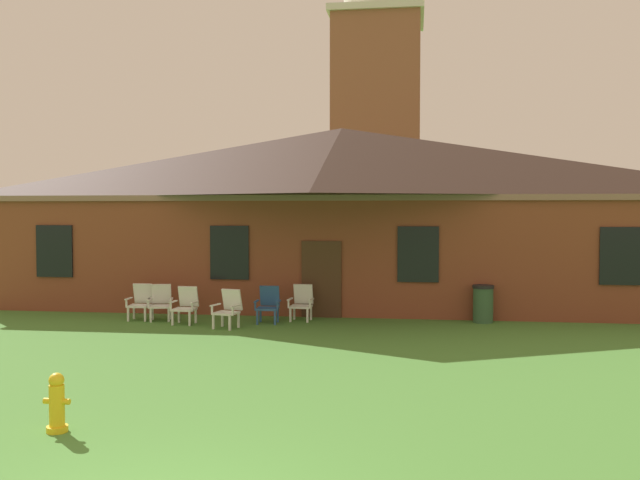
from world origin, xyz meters
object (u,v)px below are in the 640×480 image
at_px(lawn_chair_far_side, 302,302).
at_px(lawn_chair_left_end, 186,304).
at_px(lawn_chair_right_end, 268,304).
at_px(fire_hydrant, 57,404).
at_px(lawn_chair_by_porch, 141,301).
at_px(lawn_chair_middle, 228,308).
at_px(lawn_chair_near_door, 161,302).
at_px(trash_bin, 483,304).

bearing_deg(lawn_chair_far_side, lawn_chair_left_end, -162.18).
distance_m(lawn_chair_right_end, fire_hydrant, 9.17).
bearing_deg(lawn_chair_by_porch, lawn_chair_left_end, -18.50).
height_order(lawn_chair_middle, lawn_chair_far_side, same).
xyz_separation_m(lawn_chair_near_door, fire_hydrant, (2.04, -9.14, -0.12)).
relative_size(lawn_chair_near_door, fire_hydrant, 1.21).
bearing_deg(lawn_chair_left_end, lawn_chair_middle, -20.52).
bearing_deg(lawn_chair_near_door, lawn_chair_middle, -23.23).
bearing_deg(lawn_chair_far_side, lawn_chair_middle, -139.22).
bearing_deg(fire_hydrant, trash_bin, 57.02).
bearing_deg(lawn_chair_near_door, lawn_chair_far_side, 7.63).
height_order(lawn_chair_near_door, lawn_chair_middle, same).
distance_m(lawn_chair_right_end, lawn_chair_far_side, 0.95).
bearing_deg(lawn_chair_near_door, trash_bin, 5.39).
height_order(lawn_chair_near_door, trash_bin, trash_bin).
height_order(lawn_chair_left_end, lawn_chair_middle, same).
distance_m(lawn_chair_by_porch, lawn_chair_left_end, 1.49).
height_order(lawn_chair_far_side, fire_hydrant, lawn_chair_far_side).
height_order(lawn_chair_left_end, fire_hydrant, lawn_chair_left_end).
height_order(lawn_chair_left_end, trash_bin, trash_bin).
relative_size(lawn_chair_left_end, lawn_chair_right_end, 1.00).
bearing_deg(lawn_chair_middle, lawn_chair_near_door, 156.77).
bearing_deg(lawn_chair_far_side, lawn_chair_right_end, -147.45).
relative_size(lawn_chair_near_door, lawn_chair_left_end, 1.00).
bearing_deg(fire_hydrant, lawn_chair_by_porch, 105.93).
bearing_deg(lawn_chair_left_end, lawn_chair_far_side, 17.82).
xyz_separation_m(lawn_chair_right_end, fire_hydrant, (-0.89, -9.13, -0.12)).
bearing_deg(lawn_chair_right_end, lawn_chair_far_side, 32.55).
relative_size(lawn_chair_middle, trash_bin, 0.98).
xyz_separation_m(lawn_chair_middle, lawn_chair_right_end, (0.83, 0.89, 0.00)).
height_order(lawn_chair_by_porch, fire_hydrant, lawn_chair_by_porch).
relative_size(lawn_chair_near_door, lawn_chair_far_side, 1.00).
height_order(lawn_chair_left_end, lawn_chair_right_end, same).
height_order(lawn_chair_near_door, fire_hydrant, lawn_chair_near_door).
xyz_separation_m(fire_hydrant, trash_bin, (6.45, 9.94, 0.12)).
distance_m(lawn_chair_near_door, fire_hydrant, 9.36).
relative_size(lawn_chair_near_door, trash_bin, 0.98).
height_order(lawn_chair_middle, fire_hydrant, lawn_chair_middle).
bearing_deg(lawn_chair_near_door, lawn_chair_right_end, -0.19).
height_order(lawn_chair_right_end, lawn_chair_far_side, same).
xyz_separation_m(lawn_chair_by_porch, lawn_chair_far_side, (4.31, 0.46, 0.00)).
bearing_deg(trash_bin, lawn_chair_middle, -165.05).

